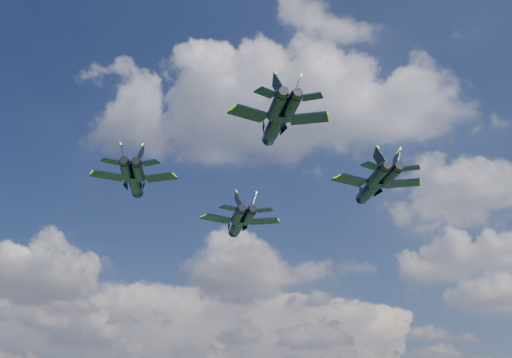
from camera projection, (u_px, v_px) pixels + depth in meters
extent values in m
cylinder|color=black|center=(238.00, 224.00, 114.84)|extent=(5.75, 10.35, 2.06)
cone|color=black|center=(233.00, 234.00, 120.92)|extent=(2.92, 3.49, 1.95)
ellipsoid|color=brown|center=(235.00, 227.00, 118.53)|extent=(2.26, 3.46, 0.94)
cube|color=black|center=(217.00, 219.00, 112.02)|extent=(5.87, 5.80, 0.21)
cube|color=black|center=(263.00, 221.00, 113.46)|extent=(5.29, 3.00, 0.21)
cube|color=black|center=(229.00, 208.00, 106.67)|extent=(3.09, 3.21, 0.16)
cube|color=black|center=(264.00, 210.00, 107.70)|extent=(2.92, 2.01, 0.16)
cube|color=black|center=(238.00, 201.00, 108.39)|extent=(2.03, 2.88, 3.45)
cube|color=black|center=(253.00, 202.00, 108.83)|extent=(1.84, 3.40, 3.45)
cylinder|color=black|center=(135.00, 181.00, 94.47)|extent=(4.31, 9.27, 1.83)
cone|color=black|center=(138.00, 195.00, 99.92)|extent=(2.39, 3.01, 1.72)
ellipsoid|color=brown|center=(137.00, 186.00, 97.78)|extent=(1.77, 3.06, 0.83)
cube|color=black|center=(108.00, 176.00, 92.28)|extent=(5.29, 4.96, 0.18)
cube|color=black|center=(159.00, 177.00, 92.90)|extent=(4.90, 3.09, 0.18)
cube|color=black|center=(111.00, 161.00, 87.39)|extent=(2.80, 2.79, 0.14)
cube|color=black|center=(150.00, 163.00, 87.84)|extent=(2.69, 1.98, 0.14)
cube|color=black|center=(124.00, 155.00, 88.79)|extent=(1.55, 2.68, 3.05)
cube|color=black|center=(140.00, 155.00, 88.98)|extent=(1.54, 3.03, 3.05)
cylinder|color=black|center=(372.00, 187.00, 101.09)|extent=(5.50, 10.39, 2.06)
cone|color=black|center=(359.00, 201.00, 107.20)|extent=(2.86, 3.47, 1.95)
ellipsoid|color=brown|center=(364.00, 191.00, 104.80)|extent=(2.19, 3.46, 0.94)
cube|color=black|center=(351.00, 180.00, 98.37)|extent=(5.91, 5.75, 0.21)
cube|color=black|center=(402.00, 183.00, 99.59)|extent=(5.36, 3.14, 0.21)
cube|color=black|center=(371.00, 166.00, 92.96)|extent=(3.12, 3.20, 0.16)
cube|color=black|center=(410.00, 168.00, 93.84)|extent=(2.96, 2.08, 0.16)
cube|color=black|center=(380.00, 159.00, 94.65)|extent=(1.95, 2.92, 3.45)
cube|color=black|center=(396.00, 160.00, 95.02)|extent=(1.81, 3.41, 3.45)
cylinder|color=black|center=(276.00, 123.00, 75.41)|extent=(4.73, 8.72, 1.73)
cone|color=black|center=(267.00, 143.00, 80.54)|extent=(2.43, 2.93, 1.64)
ellipsoid|color=brown|center=(271.00, 131.00, 78.52)|extent=(1.87, 2.91, 0.79)
cube|color=black|center=(249.00, 113.00, 73.09)|extent=(4.95, 4.86, 0.17)
cube|color=black|center=(308.00, 118.00, 74.21)|extent=(4.47, 2.58, 0.17)
cube|color=black|center=(266.00, 93.00, 68.56)|extent=(2.61, 2.69, 0.13)
cube|color=black|center=(311.00, 96.00, 69.37)|extent=(2.47, 1.72, 0.13)
cube|color=black|center=(278.00, 86.00, 70.00)|extent=(1.67, 2.44, 2.90)
cube|color=black|center=(297.00, 88.00, 70.34)|extent=(1.53, 2.86, 2.90)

